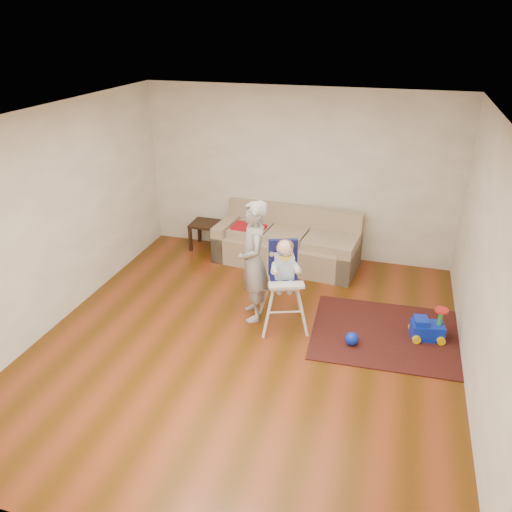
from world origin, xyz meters
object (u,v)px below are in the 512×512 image
(sofa, at_px, (287,238))
(side_table, at_px, (206,235))
(high_chair, at_px, (284,285))
(toy_ball, at_px, (352,339))
(adult, at_px, (253,262))
(ride_on_toy, at_px, (428,323))

(sofa, xyz_separation_m, side_table, (-1.47, 0.20, -0.21))
(side_table, distance_m, high_chair, 2.72)
(sofa, distance_m, side_table, 1.49)
(toy_ball, height_order, high_chair, high_chair)
(sofa, bearing_deg, adult, -86.04)
(high_chair, bearing_deg, adult, 147.54)
(side_table, distance_m, toy_ball, 3.52)
(sofa, xyz_separation_m, adult, (-0.05, -1.68, 0.37))
(high_chair, relative_size, adult, 0.75)
(sofa, height_order, toy_ball, sofa)
(sofa, xyz_separation_m, toy_ball, (1.29, -1.99, -0.34))
(ride_on_toy, xyz_separation_m, adult, (-2.21, -0.10, 0.58))
(side_table, bearing_deg, toy_ball, -38.42)
(sofa, distance_m, toy_ball, 2.39)
(side_table, bearing_deg, high_chair, -46.85)
(side_table, height_order, high_chair, high_chair)
(sofa, bearing_deg, high_chair, -72.37)
(toy_ball, relative_size, adult, 0.10)
(sofa, xyz_separation_m, ride_on_toy, (2.16, -1.58, -0.21))
(sofa, bearing_deg, ride_on_toy, -30.63)
(toy_ball, bearing_deg, high_chair, 166.70)
(adult, bearing_deg, toy_ball, 52.92)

